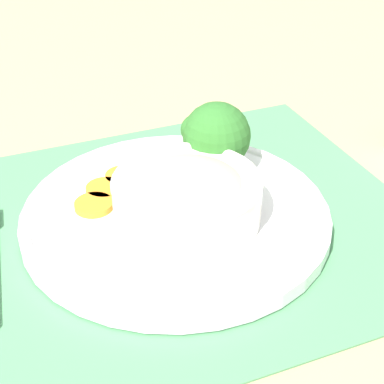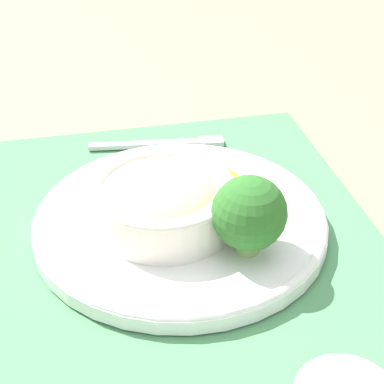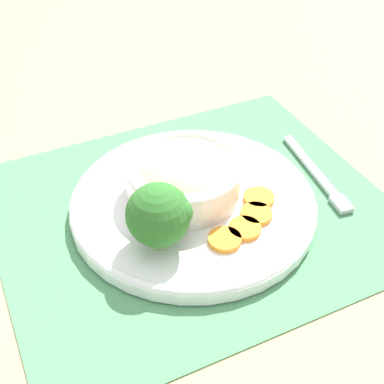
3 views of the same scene
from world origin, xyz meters
name	(u,v)px [view 3 (image 3 of 3)]	position (x,y,z in m)	size (l,w,h in m)	color
ground_plane	(193,211)	(0.00, 0.00, 0.00)	(4.00, 4.00, 0.00)	tan
placemat	(193,210)	(0.00, 0.00, 0.00)	(0.57, 0.50, 0.00)	#4C8C59
plate	(193,202)	(0.00, 0.00, 0.02)	(0.32, 0.32, 0.02)	white
bowl	(183,176)	(0.01, -0.02, 0.05)	(0.15, 0.15, 0.06)	silver
broccoli_floret	(159,215)	(0.06, 0.07, 0.07)	(0.08, 0.08, 0.09)	#84AD5B
carrot_slice_near	(225,240)	(-0.01, 0.09, 0.02)	(0.04, 0.04, 0.01)	orange
carrot_slice_middle	(245,229)	(-0.04, 0.08, 0.02)	(0.04, 0.04, 0.01)	orange
carrot_slice_far	(256,214)	(-0.07, 0.05, 0.02)	(0.04, 0.04, 0.01)	orange
carrot_slice_extra	(259,198)	(-0.08, 0.03, 0.02)	(0.04, 0.04, 0.01)	orange
fork	(321,179)	(-0.19, 0.00, 0.01)	(0.02, 0.18, 0.01)	#B7B7BC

